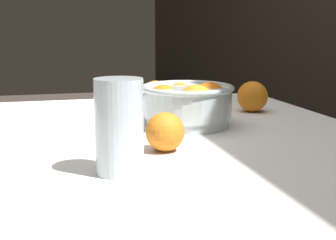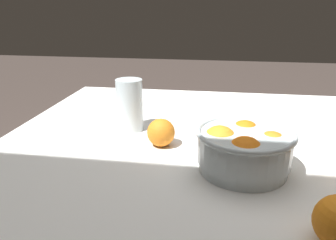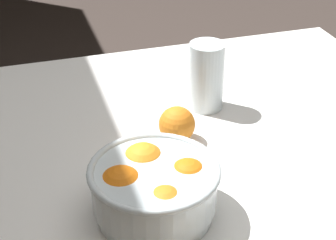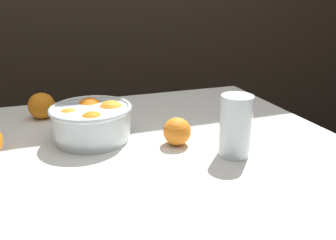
# 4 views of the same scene
# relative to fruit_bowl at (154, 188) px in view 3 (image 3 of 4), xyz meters

# --- Properties ---
(dining_table) EXTENTS (1.12, 1.08, 0.75)m
(dining_table) POSITION_rel_fruit_bowl_xyz_m (0.09, -0.15, -0.13)
(dining_table) COLOR white
(dining_table) RESTS_ON ground_plane
(fruit_bowl) EXTENTS (0.22, 0.22, 0.10)m
(fruit_bowl) POSITION_rel_fruit_bowl_xyz_m (0.00, 0.00, 0.00)
(fruit_bowl) COLOR silver
(fruit_bowl) RESTS_ON dining_table
(juice_glass) EXTENTS (0.08, 0.08, 0.15)m
(juice_glass) POSITION_rel_fruit_bowl_xyz_m (0.31, -0.21, 0.02)
(juice_glass) COLOR #F4A314
(juice_glass) RESTS_ON dining_table
(orange_loose_aside) EXTENTS (0.07, 0.07, 0.07)m
(orange_loose_aside) POSITION_rel_fruit_bowl_xyz_m (0.20, -0.11, -0.02)
(orange_loose_aside) COLOR orange
(orange_loose_aside) RESTS_ON dining_table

